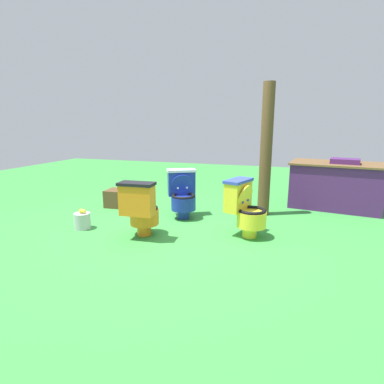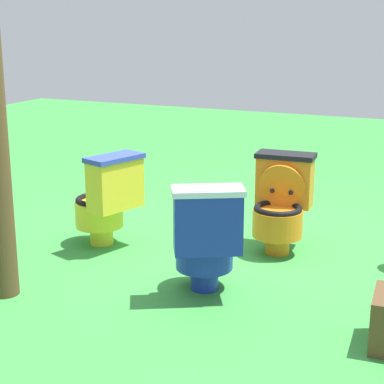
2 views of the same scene
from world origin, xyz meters
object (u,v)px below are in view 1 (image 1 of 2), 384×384
(vendor_table, at_px, (335,185))
(lemon_bucket, at_px, (82,220))
(toilet_orange, at_px, (141,208))
(small_crate, at_px, (118,198))
(toilet_blue, at_px, (182,193))
(wooden_post, at_px, (266,151))
(toilet_yellow, at_px, (245,208))

(vendor_table, distance_m, lemon_bucket, 4.10)
(toilet_orange, bearing_deg, small_crate, 128.33)
(toilet_orange, xyz_separation_m, small_crate, (-1.07, 1.19, -0.22))
(lemon_bucket, bearing_deg, vendor_table, 33.97)
(toilet_blue, xyz_separation_m, small_crate, (-1.26, 0.22, -0.22))
(wooden_post, relative_size, small_crate, 5.18)
(toilet_orange, relative_size, toilet_blue, 1.00)
(vendor_table, xyz_separation_m, wooden_post, (-1.11, -0.81, 0.61))
(toilet_yellow, xyz_separation_m, small_crate, (-2.30, 0.73, -0.22))
(small_crate, xyz_separation_m, lemon_bucket, (0.15, -1.17, -0.03))
(toilet_yellow, relative_size, lemon_bucket, 2.63)
(lemon_bucket, bearing_deg, toilet_yellow, 11.40)
(toilet_blue, bearing_deg, wooden_post, 175.75)
(toilet_yellow, distance_m, small_crate, 2.42)
(toilet_blue, relative_size, small_crate, 1.87)
(toilet_orange, distance_m, toilet_yellow, 1.31)
(lemon_bucket, bearing_deg, toilet_blue, 40.38)
(toilet_yellow, relative_size, vendor_table, 0.46)
(lemon_bucket, bearing_deg, wooden_post, 32.91)
(toilet_yellow, distance_m, wooden_post, 1.23)
(toilet_orange, height_order, vendor_table, vendor_table)
(small_crate, height_order, lemon_bucket, small_crate)
(toilet_orange, bearing_deg, wooden_post, 44.02)
(toilet_blue, xyz_separation_m, lemon_bucket, (-1.11, -0.95, -0.26))
(toilet_blue, bearing_deg, toilet_orange, 49.82)
(small_crate, distance_m, lemon_bucket, 1.18)
(toilet_orange, xyz_separation_m, lemon_bucket, (-0.92, 0.02, -0.26))
(vendor_table, relative_size, wooden_post, 0.78)
(toilet_yellow, bearing_deg, small_crate, -89.36)
(toilet_yellow, bearing_deg, toilet_blue, -98.15)
(toilet_orange, bearing_deg, toilet_blue, 74.80)
(toilet_orange, xyz_separation_m, toilet_blue, (0.20, 0.97, 0.00))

